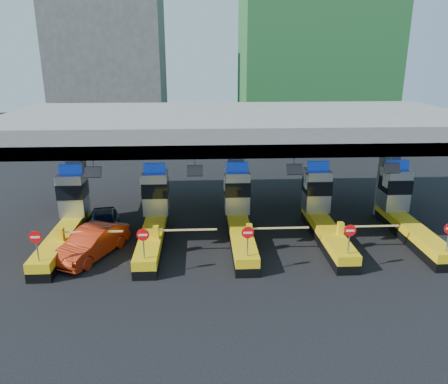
{
  "coord_description": "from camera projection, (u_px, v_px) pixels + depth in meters",
  "views": [
    {
      "loc": [
        -2.16,
        -23.89,
        10.44
      ],
      "look_at": [
        -0.9,
        0.0,
        2.85
      ],
      "focal_mm": 35.0,
      "sensor_mm": 36.0,
      "label": 1
    }
  ],
  "objects": [
    {
      "name": "van",
      "position": [
        104.0,
        225.0,
        25.85
      ],
      "size": [
        2.65,
        4.83,
        1.56
      ],
      "primitive_type": "imported",
      "rotation": [
        0.0,
        0.0,
        0.19
      ],
      "color": "black",
      "rests_on": "ground"
    },
    {
      "name": "bg_building_scaffold",
      "position": [
        316.0,
        23.0,
        52.83
      ],
      "size": [
        18.0,
        12.0,
        28.0
      ],
      "primitive_type": "cube",
      "color": "#1E5926",
      "rests_on": "ground"
    },
    {
      "name": "toll_canopy",
      "position": [
        236.0,
        127.0,
        26.89
      ],
      "size": [
        28.0,
        12.09,
        7.0
      ],
      "color": "slate",
      "rests_on": "ground"
    },
    {
      "name": "toll_lane_left",
      "position": [
        154.0,
        215.0,
        25.6
      ],
      "size": [
        4.43,
        8.0,
        4.16
      ],
      "color": "black",
      "rests_on": "ground"
    },
    {
      "name": "toll_lane_far_right",
      "position": [
        404.0,
        211.0,
        26.36
      ],
      "size": [
        4.43,
        8.0,
        4.16
      ],
      "color": "black",
      "rests_on": "ground"
    },
    {
      "name": "bg_building_concrete",
      "position": [
        109.0,
        65.0,
        56.85
      ],
      "size": [
        14.0,
        10.0,
        18.0
      ],
      "primitive_type": "cube",
      "color": "#4C4C49",
      "rests_on": "ground"
    },
    {
      "name": "toll_lane_right",
      "position": [
        322.0,
        212.0,
        26.11
      ],
      "size": [
        4.43,
        8.0,
        4.16
      ],
      "color": "black",
      "rests_on": "ground"
    },
    {
      "name": "ground",
      "position": [
        239.0,
        237.0,
        26.01
      ],
      "size": [
        120.0,
        120.0,
        0.0
      ],
      "primitive_type": "plane",
      "color": "black",
      "rests_on": "ground"
    },
    {
      "name": "toll_lane_far_left",
      "position": [
        68.0,
        217.0,
        25.35
      ],
      "size": [
        4.43,
        8.0,
        4.16
      ],
      "color": "black",
      "rests_on": "ground"
    },
    {
      "name": "red_car",
      "position": [
        92.0,
        243.0,
        23.31
      ],
      "size": [
        3.54,
        5.07,
        1.58
      ],
      "primitive_type": "imported",
      "rotation": [
        0.0,
        0.0,
        -0.43
      ],
      "color": "#A2240C",
      "rests_on": "ground"
    },
    {
      "name": "toll_lane_center",
      "position": [
        239.0,
        214.0,
        25.85
      ],
      "size": [
        4.43,
        8.0,
        4.16
      ],
      "color": "black",
      "rests_on": "ground"
    }
  ]
}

